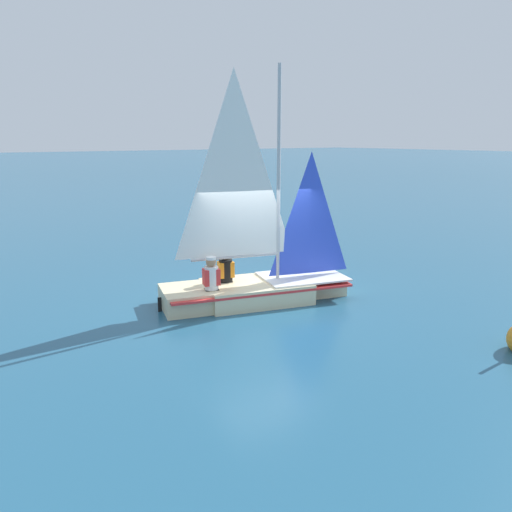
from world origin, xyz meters
TOP-DOWN VIEW (x-y plane):
  - ground_plane at (0.00, 0.00)m, footprint 260.00×260.00m
  - sailboat_main at (-0.03, 0.01)m, footprint 4.40×2.54m
  - sailor_helm at (-0.54, 0.41)m, footprint 0.40×0.37m
  - sailor_crew at (-1.12, 0.07)m, footprint 0.40×0.37m

SIDE VIEW (x-z plane):
  - ground_plane at x=0.00m, z-range 0.00..0.00m
  - sailor_helm at x=-0.54m, z-range 0.05..1.21m
  - sailor_crew at x=-1.12m, z-range 0.05..1.21m
  - sailboat_main at x=-0.03m, z-range -1.89..3.24m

